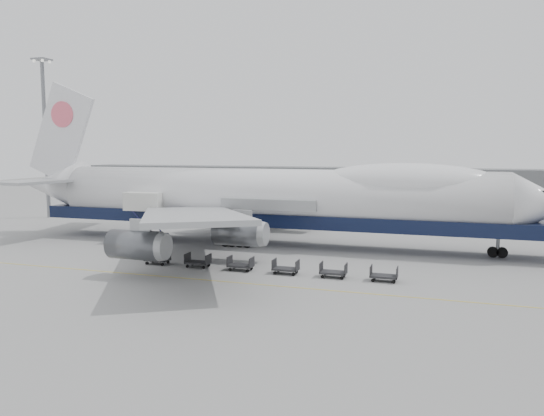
% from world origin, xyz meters
% --- Properties ---
extents(ground, '(260.00, 260.00, 0.00)m').
position_xyz_m(ground, '(0.00, 0.00, 0.00)').
color(ground, gray).
rests_on(ground, ground).
extents(apron_line, '(60.00, 0.15, 0.01)m').
position_xyz_m(apron_line, '(0.00, -6.00, 0.01)').
color(apron_line, gold).
rests_on(apron_line, ground).
extents(hangar, '(110.00, 8.00, 7.00)m').
position_xyz_m(hangar, '(-10.00, 70.00, 3.50)').
color(hangar, slate).
rests_on(hangar, ground).
extents(floodlight_mast, '(2.40, 2.40, 25.43)m').
position_xyz_m(floodlight_mast, '(-42.00, 24.00, 14.27)').
color(floodlight_mast, slate).
rests_on(floodlight_mast, ground).
extents(airliner, '(67.00, 55.30, 19.98)m').
position_xyz_m(airliner, '(0.64, 12.00, 5.62)').
color(airliner, white).
rests_on(airliner, ground).
extents(catering_truck, '(5.00, 3.60, 6.07)m').
position_xyz_m(catering_truck, '(-14.49, 8.52, 3.44)').
color(catering_truck, '#191C4B').
rests_on(catering_truck, ground).
extents(dolly_0, '(2.30, 1.35, 1.30)m').
position_xyz_m(dolly_0, '(-7.01, -1.70, 0.53)').
color(dolly_0, '#2D2D30').
rests_on(dolly_0, ground).
extents(dolly_1, '(2.30, 1.35, 1.30)m').
position_xyz_m(dolly_1, '(-2.64, -1.70, 0.53)').
color(dolly_1, '#2D2D30').
rests_on(dolly_1, ground).
extents(dolly_2, '(2.30, 1.35, 1.30)m').
position_xyz_m(dolly_2, '(1.73, -1.70, 0.53)').
color(dolly_2, '#2D2D30').
rests_on(dolly_2, ground).
extents(dolly_3, '(2.30, 1.35, 1.30)m').
position_xyz_m(dolly_3, '(6.09, -1.70, 0.53)').
color(dolly_3, '#2D2D30').
rests_on(dolly_3, ground).
extents(dolly_4, '(2.30, 1.35, 1.30)m').
position_xyz_m(dolly_4, '(10.46, -1.70, 0.53)').
color(dolly_4, '#2D2D30').
rests_on(dolly_4, ground).
extents(dolly_5, '(2.30, 1.35, 1.30)m').
position_xyz_m(dolly_5, '(14.83, -1.70, 0.53)').
color(dolly_5, '#2D2D30').
rests_on(dolly_5, ground).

